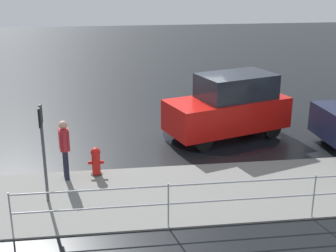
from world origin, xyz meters
TOP-DOWN VIEW (x-y plane):
  - ground_plane at (0.00, 0.00)m, footprint 60.00×60.00m
  - kerb_strip at (0.00, 4.20)m, footprint 24.00×3.20m
  - moving_hatchback at (-1.12, 0.37)m, footprint 4.24×2.87m
  - fire_hydrant at (3.12, 2.88)m, footprint 0.42×0.31m
  - pedestrian at (3.89, 3.02)m, footprint 0.30×0.56m
  - metal_railing at (-0.04, 5.73)m, footprint 9.66×0.04m
  - sign_post at (4.24, 4.22)m, footprint 0.07×0.44m
  - puddle_patch at (-0.95, 0.10)m, footprint 3.90×3.90m

SIDE VIEW (x-z plane):
  - ground_plane at x=0.00m, z-range 0.00..0.00m
  - puddle_patch at x=-0.95m, z-range 0.00..0.01m
  - kerb_strip at x=0.00m, z-range 0.00..0.04m
  - fire_hydrant at x=3.12m, z-range 0.00..0.80m
  - metal_railing at x=-0.04m, z-range 0.22..1.27m
  - pedestrian at x=3.89m, z-range 0.15..1.77m
  - moving_hatchback at x=-1.12m, z-range 0.00..2.06m
  - sign_post at x=4.24m, z-range 0.38..2.78m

